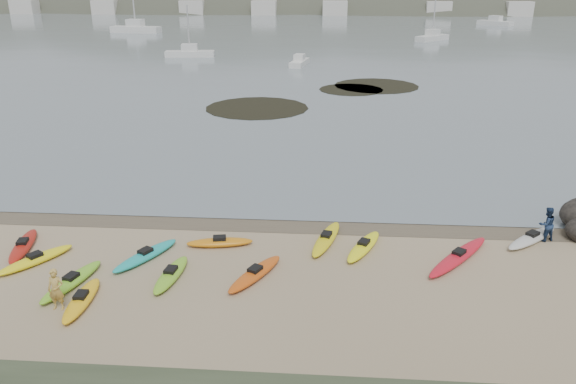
{
  "coord_description": "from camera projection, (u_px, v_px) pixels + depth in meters",
  "views": [
    {
      "loc": [
        1.8,
        -24.64,
        11.12
      ],
      "look_at": [
        0.0,
        0.0,
        1.5
      ],
      "focal_mm": 35.0,
      "sensor_mm": 36.0,
      "label": 1
    }
  ],
  "objects": [
    {
      "name": "far_hills",
      "position": [
        430.0,
        51.0,
        210.45
      ],
      "size": [
        550.0,
        135.0,
        80.0
      ],
      "color": "#384235",
      "rests_on": "ground"
    },
    {
      "name": "far_town",
      "position": [
        346.0,
        8.0,
        160.7
      ],
      "size": [
        199.0,
        5.0,
        4.0
      ],
      "color": "beige",
      "rests_on": "ground"
    },
    {
      "name": "person_west",
      "position": [
        56.0,
        289.0,
        19.69
      ],
      "size": [
        0.58,
        0.38,
        1.57
      ],
      "primitive_type": "imported",
      "rotation": [
        0.0,
        0.0,
        0.01
      ],
      "color": "tan",
      "rests_on": "ground"
    },
    {
      "name": "ground",
      "position": [
        288.0,
        221.0,
        27.06
      ],
      "size": [
        600.0,
        600.0,
        0.0
      ],
      "primitive_type": "plane",
      "color": "tan",
      "rests_on": "ground"
    },
    {
      "name": "wet_sand",
      "position": [
        288.0,
        223.0,
        26.78
      ],
      "size": [
        60.0,
        60.0,
        0.0
      ],
      "primitive_type": "plane",
      "color": "brown",
      "rests_on": "ground"
    },
    {
      "name": "kayaks",
      "position": [
        240.0,
        258.0,
        23.19
      ],
      "size": [
        24.47,
        9.42,
        0.34
      ],
      "color": "#AF1C11",
      "rests_on": "ground"
    },
    {
      "name": "moored_boats",
      "position": [
        293.0,
        33.0,
        107.84
      ],
      "size": [
        86.26,
        71.21,
        1.41
      ],
      "color": "silver",
      "rests_on": "ground"
    },
    {
      "name": "person_east",
      "position": [
        547.0,
        224.0,
        24.79
      ],
      "size": [
        0.93,
        0.83,
        1.6
      ],
      "primitive_type": "imported",
      "rotation": [
        0.0,
        0.0,
        3.47
      ],
      "color": "navy",
      "rests_on": "ground"
    },
    {
      "name": "kelp_mats",
      "position": [
        327.0,
        95.0,
        55.16
      ],
      "size": [
        20.37,
        20.38,
        0.04
      ],
      "color": "black",
      "rests_on": "water"
    }
  ]
}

